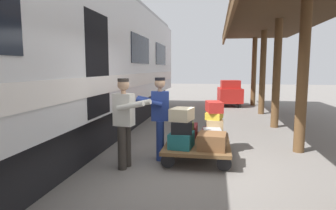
{
  "coord_description": "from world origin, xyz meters",
  "views": [
    {
      "loc": [
        -0.31,
        5.42,
        1.89
      ],
      "look_at": [
        0.63,
        -0.33,
        1.15
      ],
      "focal_mm": 31.08,
      "sensor_mm": 36.0,
      "label": 1
    }
  ],
  "objects_px": {
    "suitcase_tan_vintage": "(214,124)",
    "baggage_tug": "(230,94)",
    "suitcase_slate_roller": "(184,135)",
    "porter_in_overalls": "(159,115)",
    "suitcase_burgundy_valise": "(213,133)",
    "train_car": "(28,60)",
    "suitcase_yellow_case": "(214,115)",
    "porter_by_door": "(125,120)",
    "suitcase_cream_canvas": "(182,114)",
    "suitcase_red_plastic": "(214,107)",
    "suitcase_olive_duffel": "(186,126)",
    "suitcase_maroon_trunk": "(187,130)",
    "luggage_cart": "(198,144)",
    "suitcase_gray_aluminum": "(212,136)",
    "suitcase_brown_leather": "(212,141)",
    "suitcase_black_hardshell": "(182,127)",
    "suitcase_teal_softside": "(181,140)"
  },
  "relations": [
    {
      "from": "train_car",
      "to": "porter_in_overalls",
      "type": "relative_size",
      "value": 11.08
    },
    {
      "from": "train_car",
      "to": "suitcase_brown_leather",
      "type": "height_order",
      "value": "train_car"
    },
    {
      "from": "suitcase_burgundy_valise",
      "to": "suitcase_brown_leather",
      "type": "relative_size",
      "value": 1.07
    },
    {
      "from": "suitcase_gray_aluminum",
      "to": "suitcase_burgundy_valise",
      "type": "bearing_deg",
      "value": -90.0
    },
    {
      "from": "suitcase_red_plastic",
      "to": "porter_in_overalls",
      "type": "distance_m",
      "value": 1.34
    },
    {
      "from": "suitcase_brown_leather",
      "to": "suitcase_tan_vintage",
      "type": "bearing_deg",
      "value": -92.0
    },
    {
      "from": "suitcase_tan_vintage",
      "to": "baggage_tug",
      "type": "relative_size",
      "value": 0.3
    },
    {
      "from": "suitcase_maroon_trunk",
      "to": "suitcase_cream_canvas",
      "type": "bearing_deg",
      "value": 90.0
    },
    {
      "from": "porter_by_door",
      "to": "suitcase_teal_softside",
      "type": "bearing_deg",
      "value": -160.68
    },
    {
      "from": "suitcase_maroon_trunk",
      "to": "suitcase_red_plastic",
      "type": "relative_size",
      "value": 1.18
    },
    {
      "from": "luggage_cart",
      "to": "suitcase_tan_vintage",
      "type": "bearing_deg",
      "value": -123.45
    },
    {
      "from": "suitcase_tan_vintage",
      "to": "suitcase_red_plastic",
      "type": "relative_size",
      "value": 1.04
    },
    {
      "from": "suitcase_maroon_trunk",
      "to": "suitcase_red_plastic",
      "type": "distance_m",
      "value": 0.83
    },
    {
      "from": "suitcase_slate_roller",
      "to": "suitcase_tan_vintage",
      "type": "height_order",
      "value": "suitcase_tan_vintage"
    },
    {
      "from": "suitcase_yellow_case",
      "to": "suitcase_cream_canvas",
      "type": "distance_m",
      "value": 1.18
    },
    {
      "from": "suitcase_olive_duffel",
      "to": "suitcase_teal_softside",
      "type": "bearing_deg",
      "value": 86.66
    },
    {
      "from": "suitcase_maroon_trunk",
      "to": "suitcase_cream_canvas",
      "type": "height_order",
      "value": "suitcase_cream_canvas"
    },
    {
      "from": "suitcase_teal_softside",
      "to": "suitcase_yellow_case",
      "type": "relative_size",
      "value": 1.08
    },
    {
      "from": "suitcase_gray_aluminum",
      "to": "suitcase_olive_duffel",
      "type": "xyz_separation_m",
      "value": [
        0.56,
        0.03,
        0.2
      ]
    },
    {
      "from": "suitcase_burgundy_valise",
      "to": "porter_by_door",
      "type": "relative_size",
      "value": 0.35
    },
    {
      "from": "suitcase_black_hardshell",
      "to": "suitcase_maroon_trunk",
      "type": "bearing_deg",
      "value": -89.68
    },
    {
      "from": "suitcase_burgundy_valise",
      "to": "suitcase_maroon_trunk",
      "type": "height_order",
      "value": "suitcase_maroon_trunk"
    },
    {
      "from": "suitcase_slate_roller",
      "to": "suitcase_red_plastic",
      "type": "relative_size",
      "value": 1.23
    },
    {
      "from": "luggage_cart",
      "to": "suitcase_olive_duffel",
      "type": "relative_size",
      "value": 4.92
    },
    {
      "from": "suitcase_teal_softside",
      "to": "suitcase_tan_vintage",
      "type": "distance_m",
      "value": 1.22
    },
    {
      "from": "suitcase_tan_vintage",
      "to": "suitcase_cream_canvas",
      "type": "bearing_deg",
      "value": 57.31
    },
    {
      "from": "suitcase_gray_aluminum",
      "to": "porter_in_overalls",
      "type": "relative_size",
      "value": 0.29
    },
    {
      "from": "suitcase_maroon_trunk",
      "to": "suitcase_teal_softside",
      "type": "distance_m",
      "value": 1.06
    },
    {
      "from": "luggage_cart",
      "to": "suitcase_tan_vintage",
      "type": "distance_m",
      "value": 0.69
    },
    {
      "from": "suitcase_gray_aluminum",
      "to": "suitcase_cream_canvas",
      "type": "xyz_separation_m",
      "value": [
        0.59,
        0.48,
        0.52
      ]
    },
    {
      "from": "suitcase_brown_leather",
      "to": "suitcase_teal_softside",
      "type": "relative_size",
      "value": 1.04
    },
    {
      "from": "suitcase_cream_canvas",
      "to": "porter_in_overalls",
      "type": "height_order",
      "value": "porter_in_overalls"
    },
    {
      "from": "suitcase_olive_duffel",
      "to": "suitcase_brown_leather",
      "type": "bearing_deg",
      "value": 138.47
    },
    {
      "from": "suitcase_slate_roller",
      "to": "suitcase_brown_leather",
      "type": "xyz_separation_m",
      "value": [
        -0.59,
        0.53,
        0.03
      ]
    },
    {
      "from": "luggage_cart",
      "to": "suitcase_yellow_case",
      "type": "xyz_separation_m",
      "value": [
        -0.33,
        -0.51,
        0.54
      ]
    },
    {
      "from": "suitcase_black_hardshell",
      "to": "suitcase_red_plastic",
      "type": "distance_m",
      "value": 1.21
    },
    {
      "from": "suitcase_tan_vintage",
      "to": "porter_in_overalls",
      "type": "relative_size",
      "value": 0.32
    },
    {
      "from": "train_car",
      "to": "suitcase_black_hardshell",
      "type": "xyz_separation_m",
      "value": [
        -3.13,
        -0.11,
        -1.3
      ]
    },
    {
      "from": "train_car",
      "to": "suitcase_yellow_case",
      "type": "distance_m",
      "value": 4.11
    },
    {
      "from": "suitcase_yellow_case",
      "to": "porter_by_door",
      "type": "bearing_deg",
      "value": 40.23
    },
    {
      "from": "suitcase_brown_leather",
      "to": "suitcase_yellow_case",
      "type": "bearing_deg",
      "value": -91.79
    },
    {
      "from": "suitcase_cream_canvas",
      "to": "train_car",
      "type": "bearing_deg",
      "value": 2.75
    },
    {
      "from": "suitcase_slate_roller",
      "to": "porter_in_overalls",
      "type": "bearing_deg",
      "value": 26.52
    },
    {
      "from": "suitcase_maroon_trunk",
      "to": "suitcase_cream_canvas",
      "type": "distance_m",
      "value": 1.13
    },
    {
      "from": "suitcase_burgundy_valise",
      "to": "baggage_tug",
      "type": "bearing_deg",
      "value": -95.3
    },
    {
      "from": "suitcase_olive_duffel",
      "to": "suitcase_tan_vintage",
      "type": "relative_size",
      "value": 0.73
    },
    {
      "from": "suitcase_olive_duffel",
      "to": "suitcase_cream_canvas",
      "type": "height_order",
      "value": "suitcase_cream_canvas"
    },
    {
      "from": "suitcase_gray_aluminum",
      "to": "suitcase_olive_duffel",
      "type": "bearing_deg",
      "value": 2.95
    },
    {
      "from": "train_car",
      "to": "suitcase_yellow_case",
      "type": "bearing_deg",
      "value": -163.18
    },
    {
      "from": "suitcase_burgundy_valise",
      "to": "train_car",
      "type": "bearing_deg",
      "value": 17.23
    }
  ]
}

